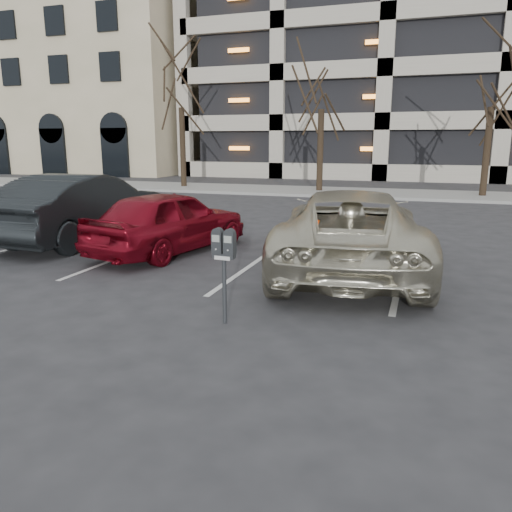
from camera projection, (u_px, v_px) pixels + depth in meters
name	position (u px, v px, depth m)	size (l,w,h in m)	color
ground	(298.00, 300.00, 7.58)	(140.00, 140.00, 0.00)	#28282B
sidewalk	(385.00, 194.00, 22.33)	(80.00, 4.00, 0.12)	gray
stall_lines	(259.00, 260.00, 10.14)	(16.90, 5.20, 0.00)	silver
office_building	(65.00, 79.00, 42.27)	(26.00, 16.20, 15.00)	tan
tree_a	(180.00, 56.00, 24.04)	(3.88, 3.88, 8.82)	black
tree_b	(323.00, 55.00, 21.92)	(3.68, 3.68, 8.35)	black
tree_c	(497.00, 48.00, 19.75)	(3.63, 3.63, 8.26)	black
parking_meter	(224.00, 253.00, 6.42)	(0.33, 0.15, 1.25)	black
suv_silver	(350.00, 231.00, 9.16)	(3.25, 5.75, 1.52)	beige
car_red	(169.00, 221.00, 10.72)	(1.61, 4.01, 1.37)	maroon
car_dark	(84.00, 208.00, 11.96)	(1.70, 4.89, 1.61)	black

